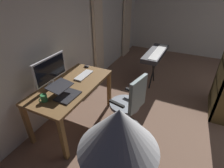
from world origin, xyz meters
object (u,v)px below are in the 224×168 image
at_px(mug_tea, 44,98).
at_px(computer_mouse, 86,66).
at_px(computer_monitor, 50,70).
at_px(office_chair, 128,109).
at_px(laptop, 65,92).
at_px(piano_keyboard, 156,54).
at_px(desk, 72,90).
at_px(computer_keyboard, 84,75).

bearing_deg(mug_tea, computer_mouse, -176.98).
bearing_deg(computer_monitor, office_chair, 103.17).
bearing_deg(computer_monitor, laptop, 66.91).
height_order(laptop, piano_keyboard, laptop).
bearing_deg(piano_keyboard, mug_tea, -20.98).
height_order(desk, office_chair, office_chair).
xyz_separation_m(mug_tea, piano_keyboard, (-2.23, 0.93, -0.03)).
xyz_separation_m(laptop, piano_keyboard, (-2.01, 0.76, -0.04)).
relative_size(office_chair, computer_keyboard, 2.72).
bearing_deg(computer_mouse, laptop, 14.31).
xyz_separation_m(desk, piano_keyboard, (-1.74, 0.87, 0.11)).
relative_size(computer_monitor, piano_keyboard, 0.58).
bearing_deg(piano_keyboard, computer_mouse, -39.60).
relative_size(desk, computer_monitor, 2.29).
height_order(office_chair, piano_keyboard, office_chair).
bearing_deg(desk, computer_mouse, -168.90).
height_order(mug_tea, piano_keyboard, mug_tea).
relative_size(computer_keyboard, laptop, 1.04).
height_order(computer_monitor, laptop, computer_monitor).
height_order(desk, piano_keyboard, piano_keyboard).
bearing_deg(computer_mouse, piano_keyboard, 138.77).
height_order(computer_mouse, mug_tea, mug_tea).
bearing_deg(computer_keyboard, computer_mouse, -154.73).
bearing_deg(office_chair, desk, 111.49).
distance_m(computer_monitor, piano_keyboard, 2.18).
xyz_separation_m(laptop, computer_mouse, (-0.88, -0.23, -0.04)).
height_order(desk, computer_monitor, computer_monitor).
bearing_deg(computer_mouse, mug_tea, 3.02).
bearing_deg(desk, mug_tea, -7.32).
relative_size(desk, computer_keyboard, 3.69).
relative_size(laptop, mug_tea, 2.84).
bearing_deg(laptop, mug_tea, -35.80).
xyz_separation_m(desk, computer_keyboard, (-0.32, 0.02, 0.11)).
bearing_deg(piano_keyboard, office_chair, 2.12).
height_order(laptop, mug_tea, laptop).
bearing_deg(piano_keyboard, laptop, -19.13).
bearing_deg(computer_mouse, computer_monitor, -8.73).
xyz_separation_m(computer_keyboard, mug_tea, (0.81, -0.08, 0.04)).
distance_m(office_chair, laptop, 0.93).
height_order(office_chair, computer_mouse, office_chair).
relative_size(laptop, piano_keyboard, 0.34).
height_order(office_chair, computer_monitor, computer_monitor).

